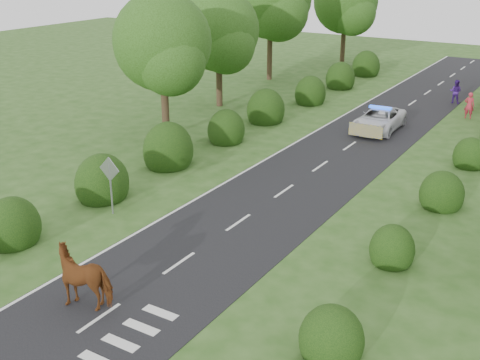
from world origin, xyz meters
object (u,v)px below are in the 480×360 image
Objects in this scene: cow at (87,279)px; pedestrian_red at (469,105)px; road_sign at (110,177)px; pedestrian_purple at (456,92)px; police_van at (379,120)px.

pedestrian_red is (5.30, 29.24, 0.06)m from cow.
pedestrian_purple is (7.58, 27.59, -0.80)m from road_sign.
cow is 1.32× the size of pedestrian_red.
pedestrian_purple is (-1.77, 3.82, -0.02)m from pedestrian_red.
pedestrian_red is at bearing 148.99° from cow.
cow is at bearing -53.54° from road_sign.
pedestrian_purple reaches higher than cow.
pedestrian_red is (4.05, 5.85, 0.19)m from police_van.
pedestrian_red is (9.35, 23.77, -0.78)m from road_sign.
pedestrian_red is at bearing 53.94° from police_van.
road_sign is 25.55m from pedestrian_red.
police_van is at bearing 76.09° from pedestrian_purple.
road_sign is 6.86m from cow.
cow is at bearing 74.77° from pedestrian_red.
cow is 1.34× the size of pedestrian_purple.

